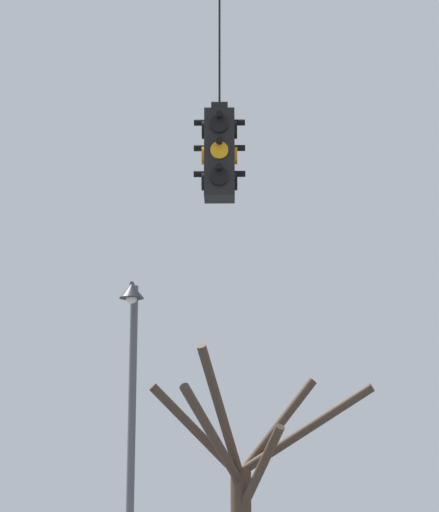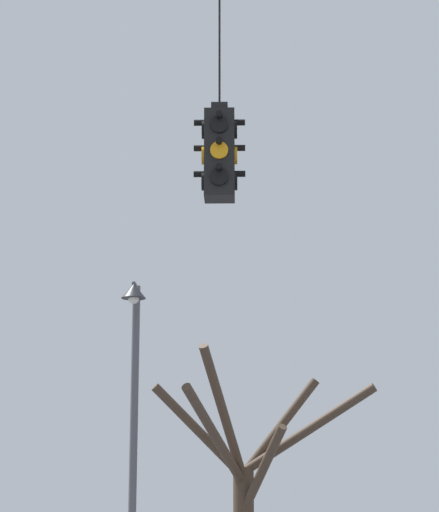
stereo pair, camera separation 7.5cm
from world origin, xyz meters
TOP-DOWN VIEW (x-y plane):
  - traffic_light_over_intersection at (-2.58, -0.20)m, footprint 0.58×0.58m
  - street_lamp at (-3.97, 4.25)m, footprint 0.38×0.66m
  - bare_tree at (-2.28, 5.55)m, footprint 3.64×2.04m

SIDE VIEW (x-z plane):
  - bare_tree at x=-2.28m, z-range 0.01..4.49m
  - street_lamp at x=-3.97m, z-range 0.85..6.23m
  - traffic_light_over_intersection at x=-2.58m, z-range 4.66..7.19m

